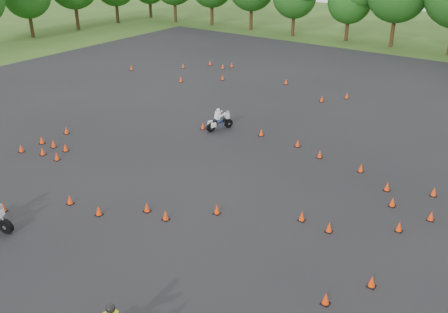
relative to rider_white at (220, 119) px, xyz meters
name	(u,v)px	position (x,y,z in m)	size (l,w,h in m)	color
ground	(175,209)	(4.21, -9.40, -0.76)	(140.00, 140.00, 0.00)	#2D5119
asphalt_pad	(245,164)	(4.21, -3.40, -0.76)	(62.00, 62.00, 0.00)	black
traffic_cones	(235,164)	(4.09, -4.15, -0.53)	(36.69, 33.34, 0.45)	#FF3D0A
rider_white	(220,119)	(0.00, 0.00, 0.00)	(1.96, 0.60, 1.51)	silver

